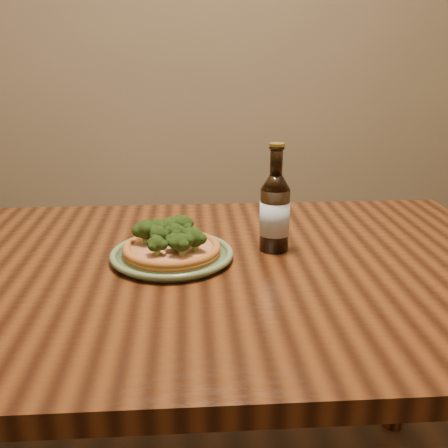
{
  "coord_description": "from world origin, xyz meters",
  "views": [
    {
      "loc": [
        0.08,
        -0.9,
        1.18
      ],
      "look_at": [
        0.15,
        0.16,
        0.82
      ],
      "focal_mm": 42.0,
      "sensor_mm": 36.0,
      "label": 1
    }
  ],
  "objects": [
    {
      "name": "table",
      "position": [
        0.0,
        0.1,
        0.66
      ],
      "size": [
        1.6,
        0.9,
        0.75
      ],
      "color": "#49240F",
      "rests_on": "ground"
    },
    {
      "name": "beer_bottle",
      "position": [
        0.27,
        0.18,
        0.84
      ],
      "size": [
        0.07,
        0.07,
        0.24
      ],
      "rotation": [
        0.0,
        0.0,
        0.05
      ],
      "color": "black",
      "rests_on": "table"
    },
    {
      "name": "plate",
      "position": [
        0.04,
        0.14,
        0.76
      ],
      "size": [
        0.26,
        0.26,
        0.02
      ],
      "rotation": [
        0.0,
        0.0,
        0.31
      ],
      "color": "#5F7450",
      "rests_on": "table"
    },
    {
      "name": "pizza",
      "position": [
        0.04,
        0.14,
        0.78
      ],
      "size": [
        0.21,
        0.21,
        0.07
      ],
      "rotation": [
        0.0,
        0.0,
        0.04
      ],
      "color": "#A86126",
      "rests_on": "plate"
    }
  ]
}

